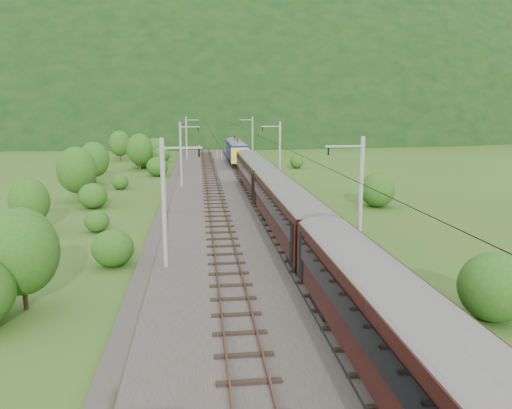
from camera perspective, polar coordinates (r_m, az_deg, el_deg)
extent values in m
plane|color=#324F18|center=(32.22, 0.95, -7.19)|extent=(600.00, 600.00, 0.00)
cube|color=#38332D|center=(41.73, -0.85, -2.70)|extent=(14.00, 220.00, 0.30)
cube|color=brown|center=(41.46, -5.15, -2.35)|extent=(0.08, 220.00, 0.15)
cube|color=brown|center=(41.52, -3.17, -2.30)|extent=(0.08, 220.00, 0.15)
cube|color=black|center=(41.51, -4.15, -2.51)|extent=(2.40, 220.00, 0.12)
cube|color=brown|center=(41.84, 1.44, -2.18)|extent=(0.08, 220.00, 0.15)
cube|color=brown|center=(42.06, 3.38, -2.13)|extent=(0.08, 220.00, 0.15)
cube|color=black|center=(41.98, 2.41, -2.33)|extent=(2.40, 220.00, 0.12)
cylinder|color=gray|center=(30.95, -10.48, 0.09)|extent=(0.28, 0.28, 8.00)
cube|color=gray|center=(30.43, -8.44, 6.44)|extent=(2.40, 0.12, 0.12)
cylinder|color=black|center=(30.44, -6.53, 5.92)|extent=(0.10, 0.10, 0.50)
cylinder|color=gray|center=(62.63, -8.59, 5.66)|extent=(0.28, 0.28, 8.00)
cube|color=gray|center=(62.37, -7.56, 8.80)|extent=(2.40, 0.12, 0.12)
cylinder|color=black|center=(62.38, -6.63, 8.55)|extent=(0.10, 0.10, 0.50)
cylinder|color=gray|center=(94.52, -7.96, 7.49)|extent=(0.28, 0.28, 8.00)
cube|color=gray|center=(94.35, -7.28, 9.56)|extent=(2.40, 0.12, 0.12)
cylinder|color=black|center=(94.36, -6.66, 9.40)|extent=(0.10, 0.10, 0.50)
cylinder|color=gray|center=(126.47, -7.65, 8.39)|extent=(0.28, 0.28, 8.00)
cube|color=gray|center=(126.34, -7.14, 9.94)|extent=(2.40, 0.12, 0.12)
cylinder|color=black|center=(126.35, -6.68, 9.81)|extent=(0.10, 0.10, 0.50)
cylinder|color=gray|center=(158.44, -7.46, 8.92)|extent=(0.28, 0.28, 8.00)
cube|color=gray|center=(158.34, -7.05, 10.16)|extent=(2.40, 0.12, 0.12)
cylinder|color=black|center=(158.34, -6.68, 10.06)|extent=(0.10, 0.10, 0.50)
cylinder|color=gray|center=(32.52, 11.87, 0.57)|extent=(0.28, 0.28, 8.00)
cube|color=gray|center=(31.73, 10.04, 6.58)|extent=(2.40, 0.12, 0.12)
cylinder|color=black|center=(31.48, 8.27, 6.05)|extent=(0.10, 0.10, 0.50)
cylinder|color=gray|center=(63.42, 2.74, 5.84)|extent=(0.28, 0.28, 8.00)
cube|color=gray|center=(63.02, 1.67, 8.92)|extent=(2.40, 0.12, 0.12)
cylinder|color=black|center=(62.89, 0.76, 8.64)|extent=(0.10, 0.10, 0.50)
cylinder|color=gray|center=(95.05, -0.40, 7.61)|extent=(0.28, 0.28, 8.00)
cube|color=gray|center=(94.78, -1.14, 9.66)|extent=(2.40, 0.12, 0.12)
cylinder|color=black|center=(94.70, -1.75, 9.47)|extent=(0.10, 0.10, 0.50)
cylinder|color=gray|center=(126.86, -1.98, 8.49)|extent=(0.28, 0.28, 8.00)
cube|color=gray|center=(126.66, -2.54, 10.02)|extent=(2.40, 0.12, 0.12)
cylinder|color=black|center=(126.60, -3.00, 9.88)|extent=(0.10, 0.10, 0.50)
cylinder|color=gray|center=(158.75, -2.93, 9.01)|extent=(0.28, 0.28, 8.00)
cube|color=gray|center=(158.59, -3.38, 10.23)|extent=(2.40, 0.12, 0.12)
cylinder|color=black|center=(158.54, -3.75, 10.11)|extent=(0.10, 0.10, 0.50)
cylinder|color=black|center=(40.46, -4.29, 6.81)|extent=(0.03, 198.00, 0.03)
cylinder|color=black|center=(40.94, 2.49, 6.88)|extent=(0.03, 198.00, 0.03)
ellipsoid|color=black|center=(290.52, -5.87, 9.07)|extent=(504.00, 360.00, 244.00)
ellipsoid|color=black|center=(350.23, -26.23, 8.34)|extent=(336.00, 280.00, 132.00)
cube|color=black|center=(17.82, 15.68, -13.64)|extent=(2.67, 20.25, 2.76)
cylinder|color=slate|center=(17.35, 15.90, -9.91)|extent=(2.67, 20.15, 2.67)
cube|color=black|center=(17.24, 11.46, -13.10)|extent=(0.05, 17.82, 1.06)
cube|color=black|center=(18.23, 19.78, -12.19)|extent=(0.05, 17.82, 1.06)
cube|color=black|center=(24.67, 9.18, -10.76)|extent=(2.02, 2.95, 0.83)
cube|color=black|center=(37.09, 3.53, -0.31)|extent=(2.67, 20.25, 2.76)
cylinder|color=slate|center=(36.87, 3.55, 1.58)|extent=(2.67, 20.15, 2.67)
cube|color=black|center=(36.82, 1.46, 0.14)|extent=(0.05, 17.82, 1.06)
cube|color=black|center=(37.29, 5.59, 0.23)|extent=(0.05, 17.82, 1.06)
cube|color=black|center=(30.80, 5.81, -6.19)|extent=(2.02, 2.95, 0.83)
cube|color=black|center=(44.31, 1.90, -0.78)|extent=(2.02, 2.95, 0.83)
cube|color=black|center=(57.50, -0.11, 3.79)|extent=(2.67, 20.25, 2.76)
cylinder|color=slate|center=(57.35, -0.11, 5.02)|extent=(2.67, 20.15, 2.67)
cube|color=black|center=(57.32, -1.46, 4.09)|extent=(0.05, 17.82, 1.06)
cube|color=black|center=(57.62, 1.23, 4.13)|extent=(0.05, 17.82, 1.06)
cube|color=black|center=(50.82, 0.79, 0.76)|extent=(2.02, 2.95, 0.83)
cube|color=black|center=(64.72, -0.82, 3.01)|extent=(2.02, 2.95, 0.83)
cube|color=#121693|center=(86.38, -2.31, 6.24)|extent=(2.67, 16.57, 2.76)
cylinder|color=slate|center=(86.28, -2.32, 7.06)|extent=(2.67, 16.48, 2.67)
cube|color=black|center=(86.26, -3.22, 6.44)|extent=(0.05, 14.58, 1.06)
cube|color=black|center=(86.46, -1.41, 6.47)|extent=(0.05, 14.58, 1.06)
cube|color=black|center=(80.80, -1.99, 4.62)|extent=(2.02, 2.95, 0.83)
cube|color=black|center=(92.30, -2.58, 5.43)|extent=(2.02, 2.95, 0.83)
cube|color=yellow|center=(94.43, -2.68, 6.54)|extent=(2.72, 0.50, 2.48)
cube|color=yellow|center=(78.37, -1.86, 5.60)|extent=(2.72, 0.50, 2.48)
cube|color=black|center=(89.22, -2.47, 7.61)|extent=(0.08, 1.60, 0.83)
cylinder|color=red|center=(97.44, -4.46, 5.74)|extent=(0.16, 0.16, 1.48)
cylinder|color=red|center=(97.12, -3.94, 5.78)|extent=(0.18, 0.18, 1.65)
cylinder|color=black|center=(99.40, -6.54, 6.00)|extent=(0.15, 0.15, 2.16)
sphere|color=red|center=(99.30, -6.56, 6.65)|extent=(0.26, 0.26, 0.26)
ellipsoid|color=#214F15|center=(33.38, -16.06, -4.81)|extent=(2.68, 2.68, 2.42)
ellipsoid|color=#214F15|center=(42.92, -17.74, -1.82)|extent=(2.00, 2.00, 1.80)
ellipsoid|color=#214F15|center=(52.82, -18.15, 0.94)|extent=(2.87, 2.87, 2.59)
ellipsoid|color=#214F15|center=(64.27, -15.26, 2.50)|extent=(2.05, 2.05, 1.84)
ellipsoid|color=#214F15|center=(75.19, -11.21, 4.28)|extent=(3.19, 3.19, 2.87)
ellipsoid|color=#214F15|center=(85.61, -12.61, 5.30)|extent=(4.06, 4.06, 3.65)
ellipsoid|color=#214F15|center=(93.76, -10.78, 5.59)|extent=(3.13, 3.13, 2.81)
ellipsoid|color=#214F15|center=(102.83, -11.48, 6.37)|extent=(4.44, 4.44, 4.00)
ellipsoid|color=#214F15|center=(113.57, -10.93, 6.42)|extent=(2.69, 2.69, 2.42)
ellipsoid|color=#214F15|center=(123.23, -10.80, 6.88)|extent=(3.18, 3.18, 2.86)
cylinder|color=black|center=(27.87, -25.00, -8.12)|extent=(0.24, 0.24, 2.87)
ellipsoid|color=#214F15|center=(27.40, -25.29, -4.88)|extent=(3.69, 3.69, 4.42)
cylinder|color=black|center=(44.29, -24.35, -1.46)|extent=(0.24, 0.24, 2.47)
ellipsoid|color=#214F15|center=(44.03, -24.49, 0.33)|extent=(3.17, 3.17, 3.80)
cylinder|color=black|center=(57.05, -19.69, 1.89)|extent=(0.24, 0.24, 3.23)
ellipsoid|color=#214F15|center=(56.80, -19.81, 3.73)|extent=(4.15, 4.15, 4.98)
cylinder|color=black|center=(70.00, -17.92, 3.52)|extent=(0.24, 0.24, 3.03)
ellipsoid|color=#214F15|center=(69.81, -18.00, 4.93)|extent=(3.90, 3.90, 4.68)
cylinder|color=black|center=(82.40, -13.11, 4.91)|extent=(0.24, 0.24, 3.23)
ellipsoid|color=#214F15|center=(82.23, -13.17, 6.18)|extent=(4.15, 4.15, 4.98)
cylinder|color=black|center=(97.99, -15.27, 5.72)|extent=(0.24, 0.24, 3.11)
ellipsoid|color=#214F15|center=(97.85, -15.32, 6.75)|extent=(4.00, 4.00, 4.80)
ellipsoid|color=#214F15|center=(26.67, 25.52, -8.86)|extent=(3.34, 3.34, 3.01)
ellipsoid|color=#214F15|center=(52.45, 13.71, 1.44)|extent=(3.53, 3.53, 3.18)
ellipsoid|color=#214F15|center=(83.51, 4.68, 4.82)|extent=(2.23, 2.23, 2.01)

